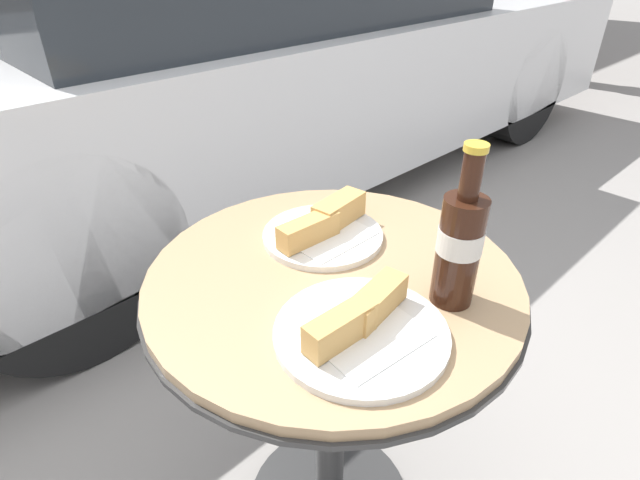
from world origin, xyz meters
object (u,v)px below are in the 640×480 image
at_px(lunch_plate_near, 324,228).
at_px(parked_car, 265,57).
at_px(bistro_table, 332,345).
at_px(cola_bottle_left, 459,244).
at_px(lunch_plate_far, 361,327).

relative_size(lunch_plate_near, parked_car, 0.05).
height_order(bistro_table, parked_car, parked_car).
relative_size(bistro_table, cola_bottle_left, 2.65).
bearing_deg(cola_bottle_left, lunch_plate_near, 93.22).
relative_size(bistro_table, lunch_plate_far, 2.71).
relative_size(bistro_table, parked_car, 0.15).
bearing_deg(lunch_plate_far, cola_bottle_left, -14.27).
bearing_deg(parked_car, cola_bottle_left, -120.31).
bearing_deg(lunch_plate_near, parked_car, 55.21).
relative_size(cola_bottle_left, parked_car, 0.06).
xyz_separation_m(cola_bottle_left, lunch_plate_far, (-0.16, 0.04, -0.09)).
height_order(cola_bottle_left, parked_car, parked_car).
distance_m(bistro_table, cola_bottle_left, 0.33).
xyz_separation_m(bistro_table, lunch_plate_far, (-0.08, -0.14, 0.18)).
height_order(bistro_table, lunch_plate_near, lunch_plate_near).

